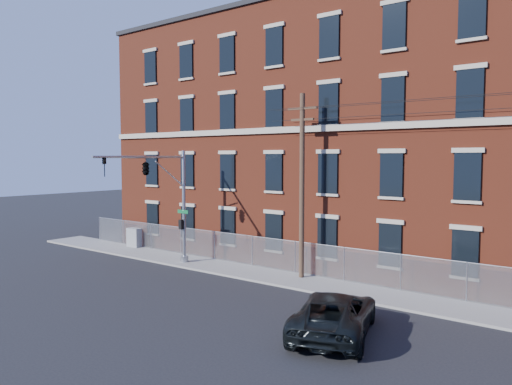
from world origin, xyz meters
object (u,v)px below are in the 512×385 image
object	(u,v)px
pickup_truck	(334,313)
traffic_signal_mast	(155,180)
utility_pole_near	(302,182)
utility_cabinet	(134,237)

from	to	relation	value
pickup_truck	traffic_signal_mast	bearing A→B (deg)	-31.06
utility_pole_near	traffic_signal_mast	bearing A→B (deg)	-156.86
traffic_signal_mast	utility_pole_near	bearing A→B (deg)	23.14
traffic_signal_mast	utility_cabinet	world-z (taller)	traffic_signal_mast
utility_pole_near	pickup_truck	world-z (taller)	utility_pole_near
pickup_truck	utility_cabinet	bearing A→B (deg)	-37.05
utility_pole_near	pickup_truck	size ratio (longest dim) A/B	1.74
traffic_signal_mast	pickup_truck	bearing A→B (deg)	-12.58
pickup_truck	utility_cabinet	xyz separation A→B (m)	(-20.36, 6.84, 0.01)
utility_pole_near	utility_cabinet	bearing A→B (deg)	178.45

